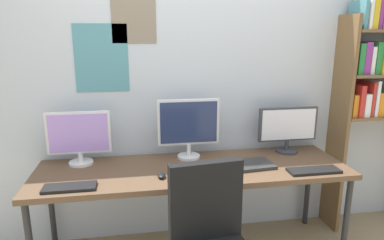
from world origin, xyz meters
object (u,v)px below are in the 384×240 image
keyboard_center (199,178)px  laptop_closed (251,165)px  monitor_center (189,126)px  monitor_left (79,136)px  keyboard_right (314,171)px  keyboard_left (70,187)px  computer_mouse (161,175)px  desk (193,173)px  monitor_right (288,128)px  bookshelf (381,79)px

keyboard_center → laptop_closed: bearing=22.2°
monitor_center → laptop_closed: 0.57m
monitor_left → keyboard_right: size_ratio=1.24×
keyboard_left → computer_mouse: 0.60m
desk → keyboard_center: keyboard_center is taller
keyboard_center → monitor_left: bearing=152.0°
monitor_right → computer_mouse: bearing=-161.5°
monitor_left → keyboard_right: bearing=-14.8°
keyboard_left → keyboard_right: size_ratio=0.88×
keyboard_right → keyboard_center: bearing=180.0°
keyboard_right → laptop_closed: (-0.41, 0.18, 0.00)m
monitor_right → keyboard_right: 0.49m
desk → computer_mouse: (-0.25, -0.15, 0.07)m
bookshelf → keyboard_right: bookshelf is taller
keyboard_left → desk: bearing=15.3°
monitor_left → laptop_closed: 1.31m
monitor_left → keyboard_center: 0.96m
monitor_center → keyboard_center: size_ratio=1.24×
bookshelf → computer_mouse: bookshelf is taller
keyboard_center → keyboard_left: bearing=180.0°
bookshelf → monitor_right: bearing=-178.8°
keyboard_left → keyboard_right: same height
keyboard_left → keyboard_center: bearing=0.0°
keyboard_right → desk: bearing=164.7°
monitor_left → monitor_right: 1.66m
bookshelf → monitor_center: (-1.65, -0.02, -0.33)m
monitor_right → laptop_closed: (-0.40, -0.27, -0.20)m
keyboard_left → laptop_closed: 1.28m
monitor_center → monitor_right: (0.83, -0.00, -0.05)m
computer_mouse → bookshelf: bearing=11.3°
monitor_left → keyboard_right: monitor_left is taller
desk → keyboard_left: size_ratio=6.95×
monitor_center → monitor_right: bearing=-0.0°
keyboard_center → computer_mouse: bearing=161.7°
desk → laptop_closed: laptop_closed is taller
monitor_left → keyboard_left: (-0.01, -0.44, -0.21)m
monitor_left → monitor_right: bearing=-0.0°
laptop_closed → monitor_left: bearing=162.8°
monitor_right → monitor_left: bearing=180.0°
monitor_right → keyboard_center: (-0.83, -0.44, -0.20)m
monitor_left → keyboard_left: bearing=-91.2°
desk → keyboard_right: bearing=-15.3°
laptop_closed → computer_mouse: bearing=-177.4°
desk → computer_mouse: bearing=-148.9°
keyboard_center → laptop_closed: laptop_closed is taller
monitor_right → monitor_center: bearing=180.0°
desk → monitor_center: monitor_center is taller
monitor_right → keyboard_center: 0.96m
monitor_right → laptop_closed: bearing=-146.3°
keyboard_right → computer_mouse: (-1.09, 0.08, 0.01)m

